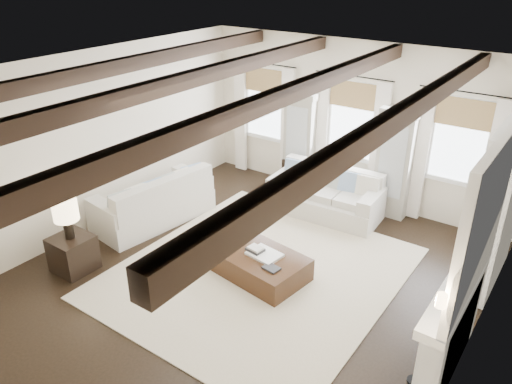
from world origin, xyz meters
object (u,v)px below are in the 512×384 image
Objects in this scene: side_table_front at (73,253)px; side_table_back at (296,173)px; sofa_left at (155,203)px; ottoman at (259,264)px; sofa_back at (326,196)px.

side_table_back is at bearing 75.04° from side_table_front.
sofa_left is at bearing -115.11° from side_table_back.
side_table_front is (-2.51, -1.58, 0.10)m from ottoman.
sofa_left is 1.58× the size of ottoman.
side_table_front is at bearing -104.96° from side_table_back.
sofa_back is at bearing -31.99° from side_table_back.
sofa_back reaches higher than side_table_front.
sofa_back reaches higher than side_table_back.
sofa_left is 3.99× the size of side_table_front.
sofa_back is at bearing 41.44° from sofa_left.
side_table_back is at bearing 119.19° from ottoman.
side_table_back is (1.27, 4.75, 0.04)m from side_table_front.
ottoman is 2.24× the size of side_table_back.
ottoman is 2.97m from side_table_front.
sofa_left is 3.16m from side_table_back.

